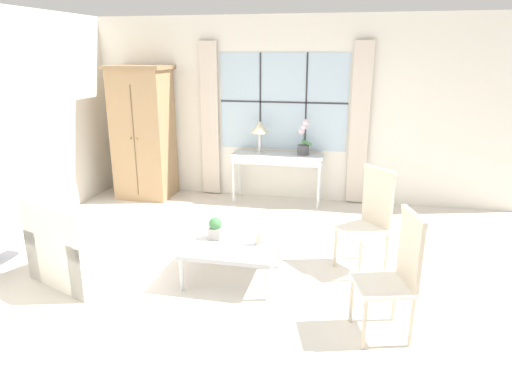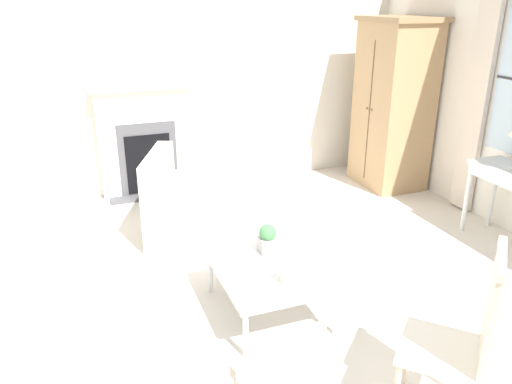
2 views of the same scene
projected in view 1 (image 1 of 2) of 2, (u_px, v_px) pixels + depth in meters
The scene contains 12 objects.
ground_plane at pixel (235, 284), 4.64m from camera, with size 14.00×14.00×0.00m, color silver.
wall_back_windowed at pixel (283, 111), 7.06m from camera, with size 7.20×0.14×2.80m.
armoire at pixel (144, 133), 7.21m from camera, with size 0.91×0.73×2.07m.
console_table at pixel (278, 160), 7.00m from camera, with size 1.39×0.43×0.77m.
table_lamp at pixel (260, 128), 6.92m from camera, with size 0.28×0.28×0.50m.
potted_orchid at pixel (303, 141), 6.88m from camera, with size 0.23×0.18×0.54m.
armchair_upholstered at pixel (90, 250), 4.80m from camera, with size 1.21×1.23×0.87m.
side_chair_wooden at pixel (370, 215), 4.85m from camera, with size 0.62×0.62×1.11m.
accent_chair_wooden at pixel (397, 269), 3.67m from camera, with size 0.54×0.54×1.07m.
coffee_table at pixel (232, 246), 4.66m from camera, with size 0.96×0.79×0.41m.
potted_plant_small at pixel (215, 228), 4.71m from camera, with size 0.14×0.14×0.23m.
pillar_candle at pixel (260, 238), 4.58m from camera, with size 0.12×0.12×0.16m.
Camera 1 is at (1.07, -4.02, 2.27)m, focal length 32.00 mm.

